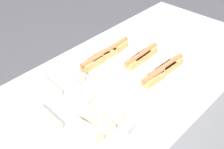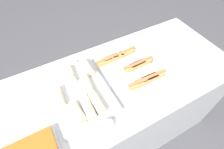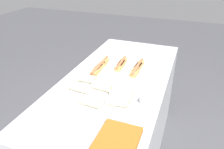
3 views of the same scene
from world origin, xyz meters
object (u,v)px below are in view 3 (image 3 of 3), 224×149
Objects in this scene: tray_hotdogs at (118,71)px; tray_wraps at (100,96)px; serving_spoon_near at (142,101)px; serving_spoon_far at (68,86)px; tray_side_front at (117,145)px.

tray_wraps is at bearing -179.08° from tray_hotdogs.
serving_spoon_near is (-0.33, -0.29, -0.01)m from tray_hotdogs.
serving_spoon_far is at bearing 90.26° from serving_spoon_near.
serving_spoon_near is (0.07, -0.28, -0.02)m from tray_wraps.
tray_side_front is (-0.77, -0.26, -0.00)m from tray_hotdogs.
tray_wraps reaches higher than tray_side_front.
tray_hotdogs is at bearing 0.92° from tray_wraps.
tray_wraps is 1.76× the size of tray_side_front.
tray_hotdogs is 0.40m from tray_wraps.
tray_hotdogs is 0.81m from tray_side_front.
tray_hotdogs is 2.08× the size of serving_spoon_far.
tray_side_front is (-0.37, -0.25, -0.00)m from tray_wraps.
serving_spoon_far is (-0.34, 0.28, -0.01)m from tray_hotdogs.
tray_side_front is at bearing -161.43° from tray_hotdogs.
serving_spoon_near is at bearing -76.55° from tray_wraps.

